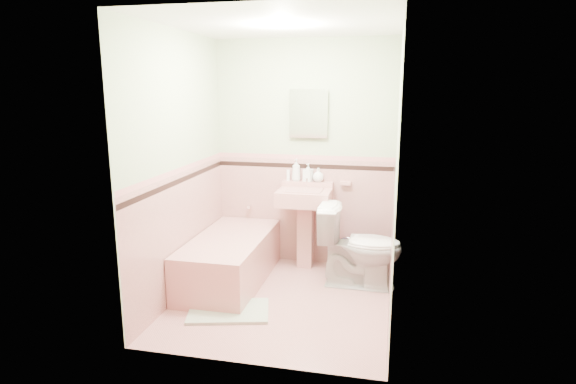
% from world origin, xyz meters
% --- Properties ---
extents(floor, '(2.20, 2.20, 0.00)m').
position_xyz_m(floor, '(0.00, 0.00, 0.00)').
color(floor, tan).
rests_on(floor, ground).
extents(ceiling, '(2.20, 2.20, 0.00)m').
position_xyz_m(ceiling, '(0.00, 0.00, 2.50)').
color(ceiling, white).
rests_on(ceiling, ground).
extents(wall_back, '(2.50, 0.00, 2.50)m').
position_xyz_m(wall_back, '(0.00, 1.10, 1.25)').
color(wall_back, beige).
rests_on(wall_back, ground).
extents(wall_front, '(2.50, 0.00, 2.50)m').
position_xyz_m(wall_front, '(0.00, -1.10, 1.25)').
color(wall_front, beige).
rests_on(wall_front, ground).
extents(wall_left, '(0.00, 2.50, 2.50)m').
position_xyz_m(wall_left, '(-1.00, 0.00, 1.25)').
color(wall_left, beige).
rests_on(wall_left, ground).
extents(wall_right, '(0.00, 2.50, 2.50)m').
position_xyz_m(wall_right, '(1.00, 0.00, 1.25)').
color(wall_right, beige).
rests_on(wall_right, ground).
extents(wainscot_back, '(2.00, 0.00, 2.00)m').
position_xyz_m(wainscot_back, '(0.00, 1.09, 0.60)').
color(wainscot_back, tan).
rests_on(wainscot_back, ground).
extents(wainscot_front, '(2.00, 0.00, 2.00)m').
position_xyz_m(wainscot_front, '(0.00, -1.09, 0.60)').
color(wainscot_front, tan).
rests_on(wainscot_front, ground).
extents(wainscot_left, '(0.00, 2.20, 2.20)m').
position_xyz_m(wainscot_left, '(-0.99, 0.00, 0.60)').
color(wainscot_left, tan).
rests_on(wainscot_left, ground).
extents(wainscot_right, '(0.00, 2.20, 2.20)m').
position_xyz_m(wainscot_right, '(0.99, 0.00, 0.60)').
color(wainscot_right, tan).
rests_on(wainscot_right, ground).
extents(accent_back, '(2.00, 0.00, 2.00)m').
position_xyz_m(accent_back, '(0.00, 1.08, 1.12)').
color(accent_back, black).
rests_on(accent_back, ground).
extents(accent_front, '(2.00, 0.00, 2.00)m').
position_xyz_m(accent_front, '(0.00, -1.08, 1.12)').
color(accent_front, black).
rests_on(accent_front, ground).
extents(accent_left, '(0.00, 2.20, 2.20)m').
position_xyz_m(accent_left, '(-0.98, 0.00, 1.12)').
color(accent_left, black).
rests_on(accent_left, ground).
extents(accent_right, '(0.00, 2.20, 2.20)m').
position_xyz_m(accent_right, '(0.98, 0.00, 1.12)').
color(accent_right, black).
rests_on(accent_right, ground).
extents(cap_back, '(2.00, 0.00, 2.00)m').
position_xyz_m(cap_back, '(0.00, 1.08, 1.22)').
color(cap_back, tan).
rests_on(cap_back, ground).
extents(cap_front, '(2.00, 0.00, 2.00)m').
position_xyz_m(cap_front, '(0.00, -1.08, 1.22)').
color(cap_front, tan).
rests_on(cap_front, ground).
extents(cap_left, '(0.00, 2.20, 2.20)m').
position_xyz_m(cap_left, '(-0.98, 0.00, 1.22)').
color(cap_left, tan).
rests_on(cap_left, ground).
extents(cap_right, '(0.00, 2.20, 2.20)m').
position_xyz_m(cap_right, '(0.98, 0.00, 1.22)').
color(cap_right, tan).
rests_on(cap_right, ground).
extents(bathtub, '(0.70, 1.50, 0.45)m').
position_xyz_m(bathtub, '(-0.63, 0.33, 0.23)').
color(bathtub, tan).
rests_on(bathtub, floor).
extents(tub_faucet, '(0.04, 0.12, 0.04)m').
position_xyz_m(tub_faucet, '(-0.63, 1.05, 0.63)').
color(tub_faucet, silver).
rests_on(tub_faucet, wall_back).
extents(sink, '(0.57, 0.48, 0.90)m').
position_xyz_m(sink, '(0.05, 0.86, 0.45)').
color(sink, tan).
rests_on(sink, floor).
extents(sink_faucet, '(0.02, 0.02, 0.10)m').
position_xyz_m(sink_faucet, '(0.05, 1.00, 0.95)').
color(sink_faucet, silver).
rests_on(sink_faucet, sink).
extents(medicine_cabinet, '(0.37, 0.04, 0.46)m').
position_xyz_m(medicine_cabinet, '(0.05, 1.07, 1.70)').
color(medicine_cabinet, white).
rests_on(medicine_cabinet, wall_back).
extents(soap_dish, '(0.12, 0.07, 0.04)m').
position_xyz_m(soap_dish, '(0.47, 1.06, 0.95)').
color(soap_dish, tan).
rests_on(soap_dish, wall_back).
extents(soap_bottle_left, '(0.11, 0.11, 0.25)m').
position_xyz_m(soap_bottle_left, '(-0.08, 1.04, 1.08)').
color(soap_bottle_left, '#B2B2B2').
rests_on(soap_bottle_left, sink).
extents(soap_bottle_mid, '(0.11, 0.11, 0.20)m').
position_xyz_m(soap_bottle_mid, '(0.05, 1.04, 1.06)').
color(soap_bottle_mid, '#B2B2B2').
rests_on(soap_bottle_mid, sink).
extents(soap_bottle_right, '(0.12, 0.12, 0.15)m').
position_xyz_m(soap_bottle_right, '(0.17, 1.04, 1.03)').
color(soap_bottle_right, '#B2B2B2').
rests_on(soap_bottle_right, sink).
extents(tube, '(0.04, 0.04, 0.12)m').
position_xyz_m(tube, '(-0.17, 1.04, 1.02)').
color(tube, white).
rests_on(tube, sink).
extents(toilet, '(0.83, 0.48, 0.84)m').
position_xyz_m(toilet, '(0.68, 0.51, 0.42)').
color(toilet, white).
rests_on(toilet, floor).
extents(bucket, '(0.29, 0.29, 0.27)m').
position_xyz_m(bucket, '(0.53, 0.81, 0.13)').
color(bucket, '#061C92').
rests_on(bucket, floor).
extents(bath_mat, '(0.80, 0.63, 0.03)m').
position_xyz_m(bath_mat, '(-0.41, -0.36, 0.01)').
color(bath_mat, '#99AC8F').
rests_on(bath_mat, floor).
extents(shoe, '(0.17, 0.13, 0.06)m').
position_xyz_m(shoe, '(-0.56, -0.34, 0.06)').
color(shoe, '#BF1E59').
rests_on(shoe, bath_mat).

